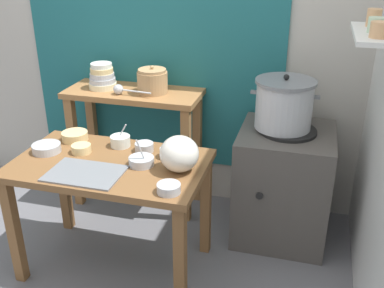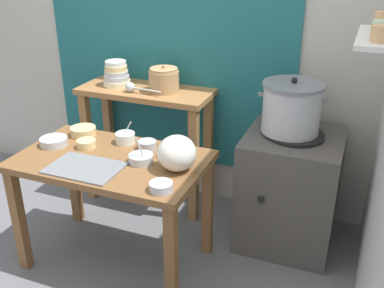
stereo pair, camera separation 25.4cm
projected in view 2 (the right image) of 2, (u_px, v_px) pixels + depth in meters
ground_plane at (124, 269)px, 2.81m from camera, size 9.00×9.00×0.00m
wall_back at (200, 28)px, 3.17m from camera, size 4.40×0.12×2.60m
prep_table at (112, 175)px, 2.66m from camera, size 1.10×0.66×0.72m
back_shelf_table at (147, 118)px, 3.31m from camera, size 0.96×0.40×0.90m
stove_block at (289, 189)px, 2.95m from camera, size 0.60×0.61×0.78m
steamer_pot at (292, 107)px, 2.75m from camera, size 0.42×0.38×0.35m
clay_pot at (164, 80)px, 3.13m from camera, size 0.21×0.21×0.19m
bowl_stack_enamel at (116, 75)px, 3.26m from camera, size 0.20×0.20×0.18m
ladle at (132, 87)px, 3.13m from camera, size 0.28×0.07×0.07m
serving_tray at (85, 168)px, 2.49m from camera, size 0.40×0.28×0.01m
plastic_bag at (177, 153)px, 2.44m from camera, size 0.21×0.21×0.20m
prep_bowl_0 at (147, 145)px, 2.71m from camera, size 0.11×0.11×0.05m
prep_bowl_1 at (161, 186)px, 2.26m from camera, size 0.12×0.12×0.05m
prep_bowl_2 at (170, 151)px, 2.62m from camera, size 0.11×0.11×0.06m
prep_bowl_3 at (83, 131)px, 2.90m from camera, size 0.16×0.16×0.05m
prep_bowl_4 at (125, 138)px, 2.79m from camera, size 0.12×0.12×0.14m
prep_bowl_5 at (54, 141)px, 2.76m from camera, size 0.17×0.17×0.05m
prep_bowl_6 at (141, 158)px, 2.55m from camera, size 0.14×0.14×0.17m
prep_bowl_7 at (86, 143)px, 2.73m from camera, size 0.12×0.12×0.05m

